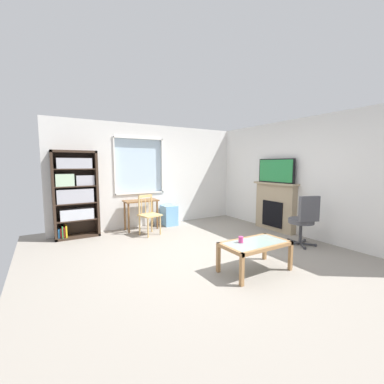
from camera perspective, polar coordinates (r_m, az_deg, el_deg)
ground at (r=4.63m, az=3.06°, el=-13.94°), size 5.90×6.12×0.02m
wall_back_with_window at (r=6.64m, az=-9.05°, el=3.43°), size 4.90×0.15×2.59m
wall_right at (r=6.12m, az=23.05°, el=3.06°), size 0.12×5.32×2.59m
bookshelf at (r=5.97m, az=-25.17°, el=0.01°), size 0.90×0.38×1.88m
desk_under_window at (r=6.23m, az=-11.57°, el=-3.11°), size 0.82×0.41×0.73m
wooden_chair at (r=5.77m, az=-9.83°, el=-5.04°), size 0.51×0.50×0.90m
plastic_drawer_unit at (r=6.62m, az=-5.27°, el=-5.30°), size 0.35×0.40×0.52m
fireplace at (r=6.37m, az=18.42°, el=-3.14°), size 0.26×1.18×1.15m
tv at (r=6.28m, az=18.58°, el=4.62°), size 0.06×1.02×0.57m
office_chair at (r=5.32m, az=24.19°, el=-5.47°), size 0.58×0.62×1.00m
coffee_table at (r=3.91m, az=14.18°, el=-11.95°), size 1.02×0.56×0.45m
sippy_cup at (r=3.81m, az=11.07°, el=-10.59°), size 0.07×0.07×0.09m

